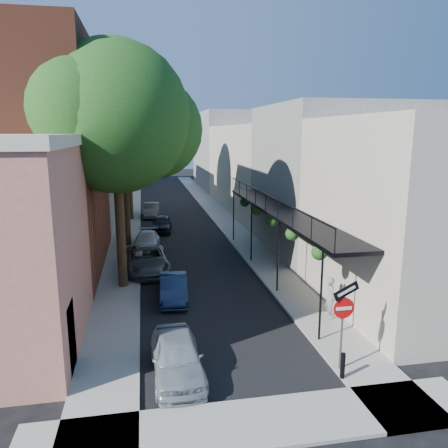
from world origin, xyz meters
name	(u,v)px	position (x,y,z in m)	size (l,w,h in m)	color
ground	(249,402)	(0.00, 0.00, 0.00)	(160.00, 160.00, 0.00)	black
road_surface	(173,212)	(0.00, 30.00, 0.01)	(6.00, 64.00, 0.01)	black
sidewalk_left	(130,213)	(-4.00, 30.00, 0.06)	(2.00, 64.00, 0.12)	gray
sidewalk_right	(215,210)	(4.00, 30.00, 0.06)	(2.00, 64.00, 0.12)	gray
sidewalk_cross	(258,423)	(0.00, -1.00, 0.06)	(12.00, 2.00, 0.12)	gray
buildings_left	(63,162)	(-9.30, 28.76, 4.94)	(10.10, 59.10, 12.00)	tan
buildings_right	(268,164)	(8.99, 29.49, 4.42)	(9.80, 55.00, 10.00)	#BAB099
sign_post	(343,312)	(3.16, 0.97, 2.04)	(0.89, 0.17, 2.99)	#595B60
bollard	(343,366)	(3.00, 0.50, 0.52)	(0.14, 0.14, 0.80)	black
oak_near	(125,121)	(-3.37, 10.26, 7.88)	(7.48, 6.80, 11.42)	#382816
oak_mid	(129,137)	(-3.42, 18.23, 7.06)	(6.60, 6.00, 10.20)	#382816
oak_far	(132,121)	(-3.35, 27.27, 8.26)	(7.70, 7.00, 11.90)	#382816
parked_car_a	(177,357)	(-1.86, 1.73, 0.64)	(1.51, 3.75, 1.28)	#98A2A8
parked_car_b	(174,288)	(-1.51, 8.00, 0.56)	(1.18, 3.39, 1.12)	#131F3D
parked_car_c	(147,260)	(-2.60, 12.35, 0.65)	(2.17, 4.70, 1.31)	#4E5255
parked_car_d	(146,241)	(-2.60, 16.92, 0.56)	(1.56, 3.84, 1.11)	silver
parked_car_e	(162,224)	(-1.40, 22.00, 0.61)	(1.45, 3.60, 1.23)	black
parked_car_f	(151,210)	(-2.04, 28.12, 0.62)	(1.32, 3.78, 1.25)	#6B625A
pedestrian	(331,298)	(4.46, 4.69, 0.96)	(0.61, 0.40, 1.67)	gray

